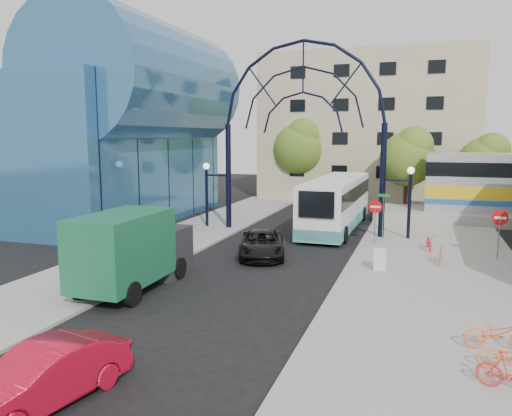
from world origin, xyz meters
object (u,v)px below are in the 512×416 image
(gateway_arch, at_px, (303,98))
(tree_north_b, at_px, (301,146))
(bike_near_a, at_px, (429,242))
(do_not_enter_sign, at_px, (500,223))
(tree_north_c, at_px, (486,160))
(city_bus, at_px, (336,202))
(black_suv, at_px, (262,244))
(bike_far_a, at_px, (510,355))
(sandwich_board, at_px, (380,257))
(green_truck, at_px, (134,250))
(bike_far_c, at_px, (499,333))
(tree_north_a, at_px, (409,156))
(street_name_sign, at_px, (383,207))
(red_sedan, at_px, (43,377))
(bike_near_b, at_px, (441,254))
(stop_sign, at_px, (375,211))

(gateway_arch, distance_m, tree_north_b, 16.72)
(bike_near_a, bearing_deg, do_not_enter_sign, -27.84)
(gateway_arch, xyz_separation_m, tree_north_b, (-3.88, 15.93, -3.29))
(tree_north_c, height_order, city_bus, tree_north_c)
(black_suv, distance_m, bike_far_a, 14.45)
(sandwich_board, distance_m, city_bus, 11.16)
(city_bus, bearing_deg, do_not_enter_sign, -34.20)
(city_bus, bearing_deg, black_suv, -103.29)
(green_truck, distance_m, bike_far_c, 13.56)
(tree_north_a, xyz_separation_m, tree_north_b, (-10.00, 4.00, 0.66))
(tree_north_a, bearing_deg, street_name_sign, -93.96)
(gateway_arch, height_order, red_sedan, gateway_arch)
(bike_far_a, bearing_deg, bike_near_a, 4.74)
(tree_north_b, height_order, bike_far_a, tree_north_b)
(black_suv, bearing_deg, bike_far_a, -62.50)
(sandwich_board, relative_size, tree_north_c, 0.15)
(bike_far_a, bearing_deg, bike_far_c, 2.09)
(gateway_arch, distance_m, tree_north_c, 18.95)
(tree_north_c, bearing_deg, bike_near_b, -101.05)
(sandwich_board, xyz_separation_m, black_suv, (-6.07, 1.28, -0.07))
(tree_north_b, bearing_deg, stop_sign, -64.17)
(green_truck, distance_m, bike_far_a, 13.95)
(green_truck, distance_m, black_suv, 7.63)
(black_suv, bearing_deg, bike_near_a, 8.49)
(do_not_enter_sign, bearing_deg, city_bus, 144.90)
(city_bus, relative_size, bike_far_c, 6.57)
(street_name_sign, distance_m, bike_near_b, 5.56)
(tree_north_b, height_order, bike_far_c, tree_north_b)
(sandwich_board, relative_size, green_truck, 0.15)
(do_not_enter_sign, height_order, tree_north_c, tree_north_c)
(tree_north_b, distance_m, green_truck, 29.69)
(tree_north_b, bearing_deg, gateway_arch, -76.32)
(bike_far_c, bearing_deg, tree_north_a, -2.25)
(sandwich_board, relative_size, bike_far_a, 0.61)
(stop_sign, distance_m, bike_far_c, 14.55)
(sandwich_board, relative_size, black_suv, 0.21)
(sandwich_board, bearing_deg, do_not_enter_sign, 36.68)
(sandwich_board, height_order, tree_north_a, tree_north_a)
(tree_north_a, relative_size, red_sedan, 1.62)
(stop_sign, xyz_separation_m, red_sedan, (-5.66, -20.13, -1.28))
(city_bus, xyz_separation_m, bike_near_b, (6.43, -8.20, -1.20))
(green_truck, relative_size, bike_near_a, 4.06)
(tree_north_c, relative_size, bike_far_c, 3.43)
(red_sedan, xyz_separation_m, bike_near_b, (9.13, 16.36, -0.13))
(bike_near_b, relative_size, bike_far_c, 0.80)
(city_bus, relative_size, bike_near_b, 8.21)
(do_not_enter_sign, relative_size, green_truck, 0.39)
(do_not_enter_sign, relative_size, city_bus, 0.20)
(street_name_sign, bearing_deg, gateway_arch, 164.93)
(red_sedan, height_order, bike_near_a, red_sedan)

